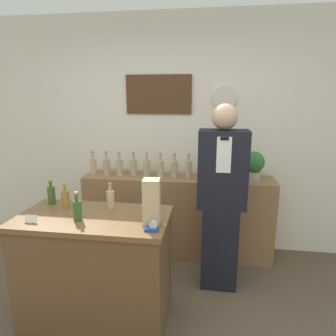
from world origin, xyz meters
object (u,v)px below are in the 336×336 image
(shopkeeper, at_px, (221,200))
(tape_dispenser, at_px, (152,228))
(potted_plant, at_px, (254,165))
(paper_bag, at_px, (151,202))

(shopkeeper, xyz_separation_m, tape_dispenser, (-0.48, -0.82, 0.07))
(shopkeeper, relative_size, potted_plant, 5.53)
(tape_dispenser, bearing_deg, paper_bag, 103.35)
(paper_bag, relative_size, tape_dispenser, 3.68)
(potted_plant, relative_size, paper_bag, 0.95)
(paper_bag, bearing_deg, potted_plant, 55.85)
(potted_plant, xyz_separation_m, tape_dispenser, (-0.83, -1.36, -0.16))
(paper_bag, height_order, tape_dispenser, paper_bag)
(potted_plant, bearing_deg, tape_dispenser, -121.37)
(shopkeeper, height_order, paper_bag, shopkeeper)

